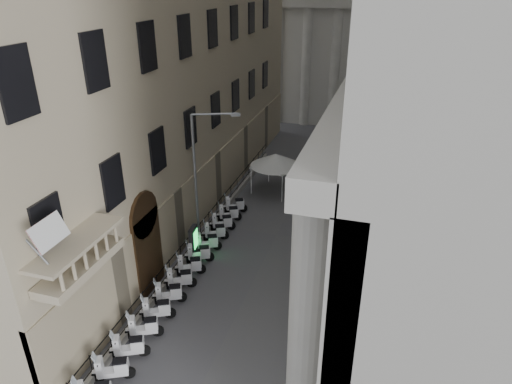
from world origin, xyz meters
The scene contains 27 objects.
iron_fence centered at (-4.30, 18.00, 0.00)m, with size 0.30×28.00×1.40m, color black, non-canonical shape.
blue_awning centered at (4.15, 26.00, 0.00)m, with size 1.60×3.00×3.00m, color navy, non-canonical shape.
scooter_1 centered at (-3.51, 6.17, 0.00)m, with size 0.56×1.40×1.50m, color white, non-canonical shape.
scooter_2 centered at (-3.51, 7.43, 0.00)m, with size 0.56×1.40×1.50m, color white, non-canonical shape.
scooter_3 centered at (-3.51, 8.69, 0.00)m, with size 0.56×1.40×1.50m, color white, non-canonical shape.
scooter_4 centered at (-3.51, 9.95, 0.00)m, with size 0.56×1.40×1.50m, color white, non-canonical shape.
scooter_5 centered at (-3.51, 11.21, 0.00)m, with size 0.56×1.40×1.50m, color white, non-canonical shape.
scooter_6 centered at (-3.51, 12.47, 0.00)m, with size 0.56×1.40×1.50m, color white, non-canonical shape.
scooter_7 centered at (-3.51, 13.73, 0.00)m, with size 0.56×1.40×1.50m, color white, non-canonical shape.
scooter_8 centered at (-3.51, 14.99, 0.00)m, with size 0.56×1.40×1.50m, color white, non-canonical shape.
scooter_9 centered at (-3.51, 16.25, 0.00)m, with size 0.56×1.40×1.50m, color white, non-canonical shape.
scooter_10 centered at (-3.51, 17.50, 0.00)m, with size 0.56×1.40×1.50m, color white, non-canonical shape.
scooter_11 centered at (-3.51, 18.76, 0.00)m, with size 0.56×1.40×1.50m, color white, non-canonical shape.
scooter_12 centered at (-3.51, 20.02, 0.00)m, with size 0.56×1.40×1.50m, color white, non-canonical shape.
scooter_13 centered at (-3.51, 21.28, 0.00)m, with size 0.56×1.40×1.50m, color white, non-canonical shape.
barrier_1 centered at (3.67, 8.47, 0.00)m, with size 0.60×2.40×1.10m, color #B0B3B8, non-canonical shape.
barrier_2 centered at (3.67, 10.97, 0.00)m, with size 0.60×2.40×1.10m, color #B0B3B8, non-canonical shape.
barrier_3 centered at (3.67, 13.47, 0.00)m, with size 0.60×2.40×1.10m, color #B0B3B8, non-canonical shape.
barrier_4 centered at (3.67, 15.97, 0.00)m, with size 0.60×2.40×1.10m, color #B0B3B8, non-canonical shape.
barrier_5 centered at (3.67, 18.47, 0.00)m, with size 0.60×2.40×1.10m, color #B0B3B8, non-canonical shape.
barrier_6 centered at (3.67, 20.97, 0.00)m, with size 0.60×2.40×1.10m, color #B0B3B8, non-canonical shape.
security_tent centered at (-2.02, 25.82, 2.54)m, with size 3.75×3.75×3.05m.
street_lamp centered at (-3.90, 16.73, 4.93)m, with size 2.56×1.12×8.27m.
info_kiosk centered at (-4.03, 15.48, 0.98)m, with size 0.39×0.94×1.93m.
pedestrian_a centered at (0.73, 25.21, 0.86)m, with size 0.63×0.41×1.73m, color black.
pedestrian_b centered at (3.00, 31.46, 0.77)m, with size 0.75×0.58×1.54m, color black.
pedestrian_c centered at (0.63, 33.64, 0.82)m, with size 0.80×0.52×1.63m, color black.
Camera 1 is at (5.89, -5.12, 14.94)m, focal length 32.00 mm.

